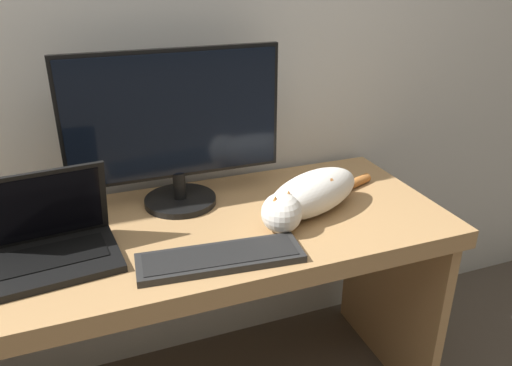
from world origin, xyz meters
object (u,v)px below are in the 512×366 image
monitor (175,128)px  external_keyboard (220,258)px  laptop (51,244)px  cat (310,195)px

monitor → external_keyboard: 0.45m
monitor → laptop: bearing=-151.3°
laptop → monitor: bearing=23.0°
laptop → cat: (0.75, -0.01, 0.02)m
monitor → cat: bearing=-31.6°
laptop → cat: laptop is taller
laptop → cat: size_ratio=0.70×
monitor → external_keyboard: bearing=-86.6°
laptop → external_keyboard: laptop is taller
external_keyboard → cat: (0.33, 0.16, 0.06)m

